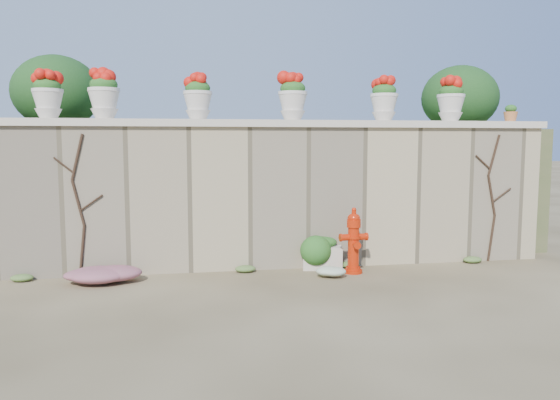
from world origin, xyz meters
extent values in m
plane|color=#4D3F26|center=(0.00, 0.00, 0.00)|extent=(80.00, 80.00, 0.00)
cube|color=tan|center=(0.00, 1.80, 1.00)|extent=(8.00, 0.40, 2.00)
cube|color=beige|center=(0.00, 1.80, 2.05)|extent=(8.10, 0.52, 0.10)
cube|color=#384C23|center=(0.00, 5.00, 1.00)|extent=(9.00, 6.00, 2.00)
ellipsoid|color=#143814|center=(-3.20, 3.00, 2.55)|extent=(1.30, 1.30, 1.10)
ellipsoid|color=#143814|center=(3.40, 3.00, 2.55)|extent=(1.30, 1.30, 1.10)
cylinder|color=black|center=(-2.66, 1.58, 0.35)|extent=(0.12, 0.04, 0.70)
cylinder|color=black|center=(-2.69, 1.58, 1.00)|extent=(0.17, 0.04, 0.61)
cylinder|color=black|center=(-2.67, 1.58, 1.60)|extent=(0.18, 0.04, 0.61)
cylinder|color=black|center=(-2.52, 1.58, 1.00)|extent=(0.30, 0.02, 0.22)
cylinder|color=black|center=(-2.85, 1.58, 1.50)|extent=(0.25, 0.02, 0.21)
cylinder|color=black|center=(3.24, 1.58, 0.35)|extent=(0.12, 0.04, 0.70)
cylinder|color=black|center=(3.22, 1.58, 1.00)|extent=(0.17, 0.04, 0.61)
cylinder|color=black|center=(3.23, 1.58, 1.60)|extent=(0.18, 0.04, 0.61)
cylinder|color=black|center=(3.38, 1.58, 1.00)|extent=(0.30, 0.02, 0.22)
cylinder|color=black|center=(3.05, 1.58, 1.50)|extent=(0.25, 0.02, 0.21)
cylinder|color=#B82007|center=(0.96, 1.22, 0.02)|extent=(0.25, 0.25, 0.05)
cylinder|color=#B82007|center=(0.96, 1.22, 0.36)|extent=(0.15, 0.15, 0.56)
cylinder|color=#B82007|center=(0.96, 1.22, 0.50)|extent=(0.19, 0.19, 0.04)
cylinder|color=#B82007|center=(0.96, 1.22, 0.69)|extent=(0.19, 0.19, 0.11)
ellipsoid|color=#B82007|center=(0.96, 1.22, 0.78)|extent=(0.17, 0.17, 0.13)
cylinder|color=#B82007|center=(0.96, 1.22, 0.85)|extent=(0.06, 0.06, 0.09)
cylinder|color=#B82007|center=(0.83, 1.21, 0.50)|extent=(0.13, 0.10, 0.09)
cylinder|color=#B82007|center=(1.09, 1.22, 0.50)|extent=(0.13, 0.10, 0.09)
cylinder|color=#B82007|center=(0.96, 1.12, 0.41)|extent=(0.09, 0.09, 0.08)
cube|color=beige|center=(0.60, 1.55, 0.16)|extent=(0.59, 0.41, 0.32)
ellipsoid|color=#1E5119|center=(0.60, 1.55, 0.38)|extent=(0.46, 0.32, 0.17)
ellipsoid|color=#1E5119|center=(0.57, 1.55, 0.31)|extent=(0.65, 0.59, 0.62)
ellipsoid|color=#C1267D|center=(-2.42, 1.22, 0.14)|extent=(1.02, 0.68, 0.27)
ellipsoid|color=white|center=(0.61, 1.04, 0.10)|extent=(0.54, 0.43, 0.19)
ellipsoid|color=#1E5119|center=(-3.05, 1.80, 2.53)|extent=(0.34, 0.34, 0.21)
ellipsoid|color=red|center=(-3.05, 1.80, 2.61)|extent=(0.30, 0.30, 0.21)
ellipsoid|color=#1E5119|center=(-2.34, 1.80, 2.55)|extent=(0.36, 0.36, 0.22)
ellipsoid|color=red|center=(-2.34, 1.80, 2.64)|extent=(0.32, 0.32, 0.23)
ellipsoid|color=#1E5119|center=(-1.11, 1.80, 2.53)|extent=(0.34, 0.34, 0.21)
ellipsoid|color=red|center=(-1.11, 1.80, 2.61)|extent=(0.30, 0.30, 0.21)
ellipsoid|color=#1E5119|center=(0.22, 1.80, 2.55)|extent=(0.36, 0.36, 0.21)
ellipsoid|color=red|center=(0.22, 1.80, 2.64)|extent=(0.31, 0.31, 0.22)
ellipsoid|color=#1E5119|center=(1.58, 1.80, 2.54)|extent=(0.35, 0.35, 0.21)
ellipsoid|color=red|center=(1.58, 1.80, 2.62)|extent=(0.30, 0.30, 0.22)
ellipsoid|color=#1E5119|center=(2.62, 1.80, 2.54)|extent=(0.35, 0.35, 0.21)
ellipsoid|color=red|center=(2.62, 1.80, 2.63)|extent=(0.31, 0.31, 0.22)
ellipsoid|color=#1E5119|center=(3.61, 1.80, 2.29)|extent=(0.17, 0.17, 0.12)
camera|label=1|loc=(-1.30, -5.86, 1.80)|focal=35.00mm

